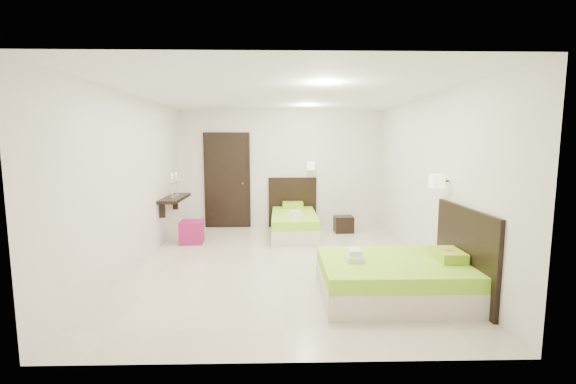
{
  "coord_description": "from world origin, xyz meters",
  "views": [
    {
      "loc": [
        -0.04,
        -5.86,
        1.88
      ],
      "look_at": [
        0.1,
        0.3,
        1.1
      ],
      "focal_mm": 24.0,
      "sensor_mm": 36.0,
      "label": 1
    }
  ],
  "objects_px": {
    "bed_double": "(399,276)",
    "nightstand": "(344,224)",
    "ottoman": "(192,232)",
    "bed_single": "(294,222)"
  },
  "relations": [
    {
      "from": "bed_double",
      "to": "nightstand",
      "type": "height_order",
      "value": "bed_double"
    },
    {
      "from": "ottoman",
      "to": "bed_double",
      "type": "bearing_deg",
      "value": -40.3
    },
    {
      "from": "nightstand",
      "to": "ottoman",
      "type": "distance_m",
      "value": 3.14
    },
    {
      "from": "bed_single",
      "to": "ottoman",
      "type": "distance_m",
      "value": 2.06
    },
    {
      "from": "bed_single",
      "to": "bed_double",
      "type": "xyz_separation_m",
      "value": [
        1.17,
        -3.27,
        -0.01
      ]
    },
    {
      "from": "bed_single",
      "to": "ottoman",
      "type": "xyz_separation_m",
      "value": [
        -1.96,
        -0.62,
        -0.06
      ]
    },
    {
      "from": "bed_single",
      "to": "nightstand",
      "type": "relative_size",
      "value": 4.62
    },
    {
      "from": "nightstand",
      "to": "bed_single",
      "type": "bearing_deg",
      "value": -171.18
    },
    {
      "from": "bed_double",
      "to": "nightstand",
      "type": "relative_size",
      "value": 4.59
    },
    {
      "from": "ottoman",
      "to": "bed_single",
      "type": "bearing_deg",
      "value": 17.43
    }
  ]
}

